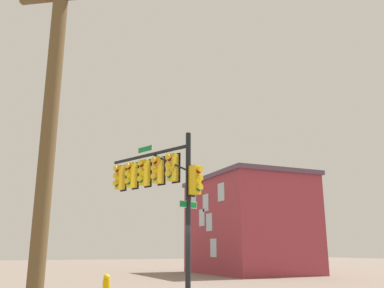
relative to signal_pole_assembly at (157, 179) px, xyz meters
The scene contains 4 objects.
signal_pole_assembly is the anchor object (origin of this frame).
utility_pole 9.48m from the signal_pole_assembly, 148.75° to the left, with size 1.07×1.58×7.31m.
fire_hydrant 4.88m from the signal_pole_assembly, 124.83° to the left, with size 0.33×0.24×0.83m.
brick_building 14.42m from the signal_pole_assembly, 45.79° to the right, with size 9.21×6.61×6.78m.
Camera 1 is at (-14.50, 6.11, 1.62)m, focal length 38.71 mm.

